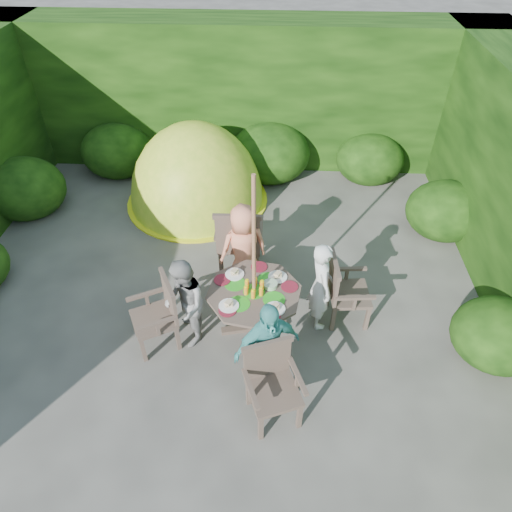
# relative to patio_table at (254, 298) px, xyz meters

# --- Properties ---
(ground) EXTENTS (60.00, 60.00, 0.00)m
(ground) POSITION_rel_patio_table_xyz_m (-0.54, 0.39, -0.55)
(ground) COLOR #44423D
(ground) RESTS_ON ground
(hedge_enclosure) EXTENTS (9.00, 9.00, 2.50)m
(hedge_enclosure) POSITION_rel_patio_table_xyz_m (-0.54, 1.73, 0.70)
(hedge_enclosure) COLOR black
(hedge_enclosure) RESTS_ON ground
(patio_table) EXTENTS (1.35, 1.35, 0.79)m
(patio_table) POSITION_rel_patio_table_xyz_m (0.00, 0.00, 0.00)
(patio_table) COLOR #3E3129
(patio_table) RESTS_ON ground
(parasol_pole) EXTENTS (0.05, 0.05, 2.20)m
(parasol_pole) POSITION_rel_patio_table_xyz_m (-0.00, -0.00, 0.55)
(parasol_pole) COLOR brown
(parasol_pole) RESTS_ON ground
(garden_chair_right) EXTENTS (0.53, 0.58, 0.90)m
(garden_chair_right) POSITION_rel_patio_table_xyz_m (1.07, 0.26, -0.07)
(garden_chair_right) COLOR #3E3129
(garden_chair_right) RESTS_ON ground
(garden_chair_left) EXTENTS (0.66, 0.69, 0.89)m
(garden_chair_left) POSITION_rel_patio_table_xyz_m (-1.08, -0.23, -0.08)
(garden_chair_left) COLOR #3E3129
(garden_chair_left) RESTS_ON ground
(garden_chair_back) EXTENTS (0.63, 0.57, 1.05)m
(garden_chair_back) POSITION_rel_patio_table_xyz_m (-0.27, 1.06, 0.01)
(garden_chair_back) COLOR #3E3129
(garden_chair_back) RESTS_ON ground
(garden_chair_front) EXTENTS (0.66, 0.62, 0.88)m
(garden_chair_front) POSITION_rel_patio_table_xyz_m (0.23, -1.08, -0.08)
(garden_chair_front) COLOR #3E3129
(garden_chair_front) RESTS_ON ground
(child_right) EXTENTS (0.38, 0.50, 1.23)m
(child_right) POSITION_rel_patio_table_xyz_m (0.78, 0.18, 0.06)
(child_right) COLOR silver
(child_right) RESTS_ON ground
(child_left) EXTENTS (0.60, 0.68, 1.19)m
(child_left) POSITION_rel_patio_table_xyz_m (-0.78, -0.18, 0.04)
(child_left) COLOR gray
(child_left) RESTS_ON ground
(child_back) EXTENTS (0.73, 0.61, 1.28)m
(child_back) POSITION_rel_patio_table_xyz_m (-0.18, 0.78, 0.09)
(child_back) COLOR #F08863
(child_back) RESTS_ON ground
(child_front) EXTENTS (0.79, 0.61, 1.25)m
(child_front) POSITION_rel_patio_table_xyz_m (0.18, -0.78, 0.07)
(child_front) COLOR teal
(child_front) RESTS_ON ground
(dome_tent) EXTENTS (2.46, 2.46, 2.72)m
(dome_tent) POSITION_rel_patio_table_xyz_m (-1.13, 2.78, -0.55)
(dome_tent) COLOR #9AC425
(dome_tent) RESTS_ON ground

